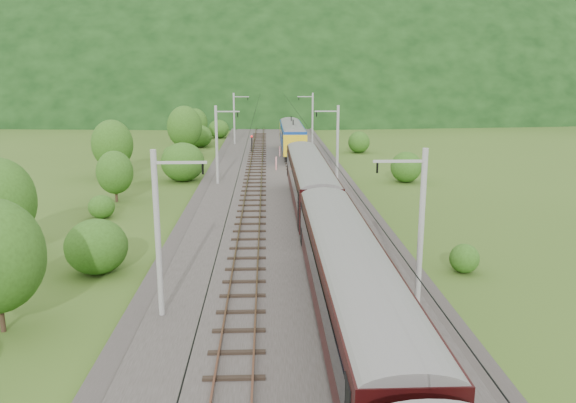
{
  "coord_description": "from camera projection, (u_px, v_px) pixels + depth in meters",
  "views": [
    {
      "loc": [
        -1.07,
        -25.29,
        11.79
      ],
      "look_at": [
        0.41,
        13.78,
        2.6
      ],
      "focal_mm": 35.0,
      "sensor_mm": 36.0,
      "label": 1
    }
  ],
  "objects": [
    {
      "name": "hazard_post_far",
      "position": [
        280.0,
        151.0,
        76.46
      ],
      "size": [
        0.14,
        0.14,
        1.32
      ],
      "primitive_type": "cylinder",
      "color": "red",
      "rests_on": "railbed"
    },
    {
      "name": "track_right",
      "position": [
        320.0,
        247.0,
        37.07
      ],
      "size": [
        2.4,
        220.0,
        0.27
      ],
      "color": "brown",
      "rests_on": "railbed"
    },
    {
      "name": "mountain_main",
      "position": [
        269.0,
        94.0,
        280.26
      ],
      "size": [
        504.0,
        360.0,
        244.0
      ],
      "primitive_type": "ellipsoid",
      "color": "black",
      "rests_on": "ground"
    },
    {
      "name": "vegetation_left",
      "position": [
        112.0,
        183.0,
        45.11
      ],
      "size": [
        13.41,
        145.66,
        6.98
      ],
      "color": "#274B14",
      "rests_on": "ground"
    },
    {
      "name": "vegetation_right",
      "position": [
        401.0,
        172.0,
        58.77
      ],
      "size": [
        5.74,
        99.57,
        2.98
      ],
      "color": "#274B14",
      "rests_on": "ground"
    },
    {
      "name": "track_left",
      "position": [
        248.0,
        248.0,
        36.89
      ],
      "size": [
        2.4,
        220.0,
        0.27
      ],
      "color": "brown",
      "rests_on": "railbed"
    },
    {
      "name": "railbed",
      "position": [
        284.0,
        251.0,
        37.03
      ],
      "size": [
        14.0,
        220.0,
        0.3
      ],
      "primitive_type": "cube",
      "color": "#38332D",
      "rests_on": "ground"
    },
    {
      "name": "mountain_ridge",
      "position": [
        55.0,
        91.0,
        314.76
      ],
      "size": [
        336.0,
        280.0,
        132.0
      ],
      "primitive_type": "ellipsoid",
      "color": "black",
      "rests_on": "ground"
    },
    {
      "name": "hazard_post_near",
      "position": [
        276.0,
        163.0,
        65.85
      ],
      "size": [
        0.17,
        0.17,
        1.58
      ],
      "primitive_type": "cylinder",
      "color": "red",
      "rests_on": "railbed"
    },
    {
      "name": "catenary_left",
      "position": [
        217.0,
        143.0,
        57.21
      ],
      "size": [
        2.54,
        192.28,
        8.0
      ],
      "color": "gray",
      "rests_on": "railbed"
    },
    {
      "name": "signal",
      "position": [
        252.0,
        142.0,
        80.64
      ],
      "size": [
        0.26,
        0.26,
        2.31
      ],
      "color": "black",
      "rests_on": "railbed"
    },
    {
      "name": "ground",
      "position": [
        290.0,
        318.0,
        27.34
      ],
      "size": [
        600.0,
        600.0,
        0.0
      ],
      "primitive_type": "plane",
      "color": "#314917",
      "rests_on": "ground"
    },
    {
      "name": "train",
      "position": [
        348.0,
        267.0,
        24.19
      ],
      "size": [
        2.97,
        119.71,
        5.16
      ],
      "color": "black",
      "rests_on": "ground"
    },
    {
      "name": "overhead_wires",
      "position": [
        284.0,
        146.0,
        35.44
      ],
      "size": [
        4.83,
        198.0,
        0.03
      ],
      "color": "black",
      "rests_on": "ground"
    },
    {
      "name": "catenary_right",
      "position": [
        337.0,
        143.0,
        57.66
      ],
      "size": [
        2.54,
        192.28,
        8.0
      ],
      "color": "gray",
      "rests_on": "railbed"
    }
  ]
}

